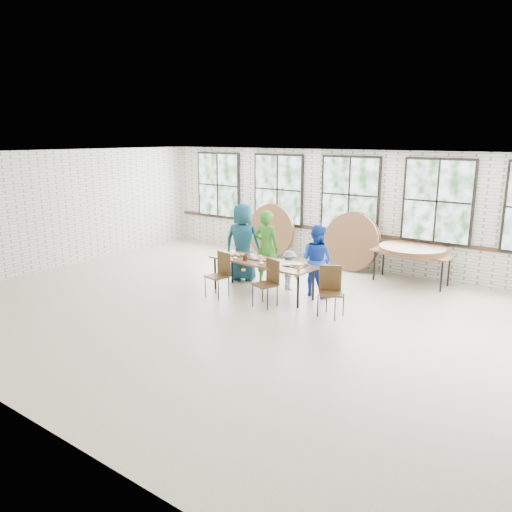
{
  "coord_description": "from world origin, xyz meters",
  "views": [
    {
      "loc": [
        5.61,
        -7.22,
        3.33
      ],
      "look_at": [
        0.0,
        0.4,
        1.05
      ],
      "focal_mm": 35.0,
      "sensor_mm": 36.0,
      "label": 1
    }
  ],
  "objects_px": {
    "chair_near_left": "(220,271)",
    "storage_table": "(412,254)",
    "dining_table": "(262,263)",
    "chair_near_right": "(269,279)"
  },
  "relations": [
    {
      "from": "storage_table",
      "to": "dining_table",
      "type": "bearing_deg",
      "value": -128.21
    },
    {
      "from": "chair_near_left",
      "to": "dining_table",
      "type": "bearing_deg",
      "value": 56.43
    },
    {
      "from": "chair_near_left",
      "to": "storage_table",
      "type": "relative_size",
      "value": 0.52
    },
    {
      "from": "dining_table",
      "to": "storage_table",
      "type": "relative_size",
      "value": 1.34
    },
    {
      "from": "chair_near_left",
      "to": "storage_table",
      "type": "bearing_deg",
      "value": 61.59
    },
    {
      "from": "dining_table",
      "to": "chair_near_right",
      "type": "bearing_deg",
      "value": -41.17
    },
    {
      "from": "chair_near_left",
      "to": "storage_table",
      "type": "distance_m",
      "value": 4.45
    },
    {
      "from": "chair_near_right",
      "to": "storage_table",
      "type": "height_order",
      "value": "chair_near_right"
    },
    {
      "from": "chair_near_left",
      "to": "storage_table",
      "type": "height_order",
      "value": "chair_near_left"
    },
    {
      "from": "dining_table",
      "to": "chair_near_right",
      "type": "relative_size",
      "value": 2.57
    }
  ]
}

